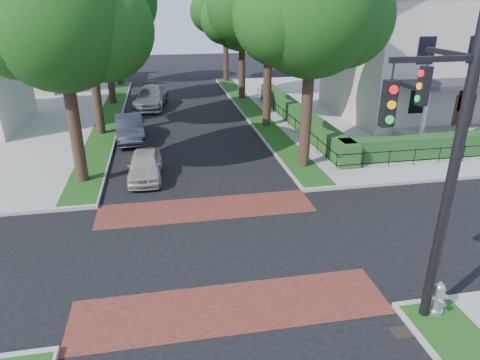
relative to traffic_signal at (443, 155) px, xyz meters
name	(u,v)px	position (x,y,z in m)	size (l,w,h in m)	color
ground	(217,248)	(-4.89, 4.41, -4.71)	(120.00, 120.00, 0.00)	black
sidewalk_ne	(418,105)	(14.61, 23.41, -4.63)	(30.00, 30.00, 0.15)	gray
crosswalk_far	(207,208)	(-4.89, 7.61, -4.70)	(9.00, 2.20, 0.01)	maroon
crosswalk_near	(232,307)	(-4.89, 1.21, -4.70)	(9.00, 2.20, 0.01)	maroon
storm_drain	(404,332)	(-0.59, -0.59, -4.70)	(0.65, 0.45, 0.01)	black
grass_strip_ne	(253,111)	(0.51, 23.51, -4.55)	(1.60, 29.80, 0.02)	#1D4112
grass_strip_nw	(109,117)	(-10.29, 23.51, -4.55)	(1.60, 29.80, 0.02)	#1D4112
tree_right_near	(313,11)	(0.72, 11.65, 2.92)	(7.75, 6.67, 10.66)	black
tree_right_mid	(270,2)	(0.72, 19.66, 3.28)	(8.25, 7.09, 11.22)	black
tree_right_far	(243,16)	(0.71, 28.64, 2.20)	(7.25, 6.23, 9.74)	black
tree_right_back	(226,9)	(0.72, 37.64, 2.56)	(7.50, 6.45, 10.20)	black
tree_left_near	(62,22)	(-10.28, 11.64, 2.56)	(7.50, 6.45, 10.20)	black
tree_left_far	(105,14)	(-10.29, 28.63, 2.41)	(7.00, 6.02, 9.86)	black
tree_left_back	(114,8)	(-10.28, 37.65, 2.70)	(7.75, 6.66, 10.44)	black
hedge_main_road	(297,115)	(2.81, 19.41, -3.96)	(1.00, 18.00, 1.20)	#19491F
fence_main_road	(286,117)	(2.01, 19.41, -4.11)	(0.06, 18.00, 0.90)	black
house_victorian	(431,32)	(12.62, 20.33, 1.31)	(13.00, 13.05, 12.48)	beige
house_left_far	(3,36)	(-20.38, 36.41, 0.33)	(10.00, 9.00, 10.14)	beige
traffic_signal	(443,155)	(0.00, 0.00, 0.00)	(2.17, 2.00, 8.00)	black
parked_car_front	(145,165)	(-7.44, 11.51, -4.04)	(1.58, 3.93, 1.34)	#B4AEA2
parked_car_middle	(130,128)	(-8.49, 18.03, -3.94)	(1.63, 4.66, 1.54)	black
parked_car_rear	(151,97)	(-7.19, 26.92, -3.88)	(2.32, 5.71, 1.66)	slate
fire_hydrant	(438,298)	(0.55, -0.19, -4.08)	(0.54, 0.56, 1.00)	#A9A9AB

